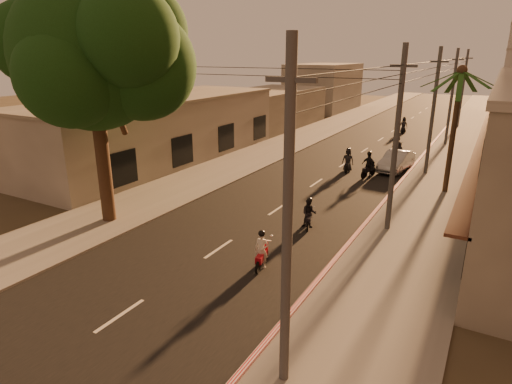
% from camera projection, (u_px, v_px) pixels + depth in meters
% --- Properties ---
extents(ground, '(160.00, 160.00, 0.00)m').
position_uv_depth(ground, '(192.00, 267.00, 17.91)').
color(ground, '#383023').
rests_on(ground, ground).
extents(road, '(10.00, 140.00, 0.02)m').
position_uv_depth(road, '(344.00, 164.00, 34.49)').
color(road, black).
rests_on(road, ground).
extents(sidewalk_right, '(5.00, 140.00, 0.12)m').
position_uv_depth(sidewalk_right, '(444.00, 176.00, 30.98)').
color(sidewalk_right, slate).
rests_on(sidewalk_right, ground).
extents(sidewalk_left, '(5.00, 140.00, 0.12)m').
position_uv_depth(sidewalk_left, '(262.00, 153.00, 37.97)').
color(sidewalk_left, slate).
rests_on(sidewalk_left, ground).
extents(curb_stripe, '(0.20, 60.00, 0.20)m').
position_uv_depth(curb_stripe, '(395.00, 189.00, 27.94)').
color(curb_stripe, red).
rests_on(curb_stripe, ground).
extents(left_building, '(8.20, 24.20, 5.20)m').
position_uv_depth(left_building, '(159.00, 129.00, 35.22)').
color(left_building, '#A5A095').
rests_on(left_building, ground).
extents(broadleaf_tree, '(9.60, 8.70, 12.10)m').
position_uv_depth(broadleaf_tree, '(99.00, 55.00, 20.14)').
color(broadleaf_tree, black).
rests_on(broadleaf_tree, ground).
extents(palm_tree, '(5.00, 5.00, 8.20)m').
position_uv_depth(palm_tree, '(461.00, 78.00, 25.24)').
color(palm_tree, black).
rests_on(palm_tree, ground).
extents(utility_poles, '(1.20, 48.26, 9.00)m').
position_uv_depth(utility_poles, '(437.00, 84.00, 29.58)').
color(utility_poles, '#38383A').
rests_on(utility_poles, ground).
extents(filler_left_near, '(8.00, 14.00, 4.40)m').
position_uv_depth(filler_left_near, '(270.00, 108.00, 51.94)').
color(filler_left_near, '#A5A095').
rests_on(filler_left_near, ground).
extents(filler_left_far, '(8.00, 14.00, 7.00)m').
position_uv_depth(filler_left_far, '(324.00, 87.00, 66.46)').
color(filler_left_far, '#A5A095').
rests_on(filler_left_far, ground).
extents(scooter_red, '(0.81, 1.69, 1.68)m').
position_uv_depth(scooter_red, '(262.00, 251.00, 17.68)').
color(scooter_red, black).
rests_on(scooter_red, ground).
extents(scooter_mid_a, '(1.07, 1.60, 1.61)m').
position_uv_depth(scooter_mid_a, '(309.00, 214.00, 21.81)').
color(scooter_mid_a, black).
rests_on(scooter_mid_a, ground).
extents(scooter_mid_b, '(1.26, 1.89, 1.90)m').
position_uv_depth(scooter_mid_b, '(368.00, 165.00, 30.71)').
color(scooter_mid_b, black).
rests_on(scooter_mid_b, ground).
extents(scooter_far_a, '(1.05, 1.86, 1.85)m').
position_uv_depth(scooter_far_a, '(348.00, 161.00, 32.16)').
color(scooter_far_a, black).
rests_on(scooter_far_a, ground).
extents(scooter_far_b, '(1.31, 1.56, 1.58)m').
position_uv_depth(scooter_far_b, '(397.00, 145.00, 38.16)').
color(scooter_far_b, black).
rests_on(scooter_far_b, ground).
extents(parked_car, '(2.52, 4.87, 1.50)m').
position_uv_depth(parked_car, '(396.00, 161.00, 32.46)').
color(parked_car, '#A4A7AC').
rests_on(parked_car, ground).
extents(scooter_far_c, '(1.05, 1.83, 1.81)m').
position_uv_depth(scooter_far_c, '(404.00, 126.00, 47.70)').
color(scooter_far_c, black).
rests_on(scooter_far_c, ground).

